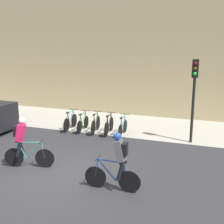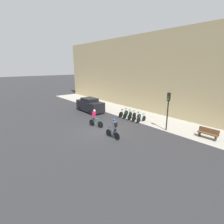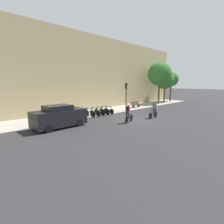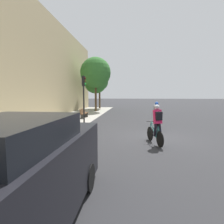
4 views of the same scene
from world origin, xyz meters
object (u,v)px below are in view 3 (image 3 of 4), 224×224
parked_bike_0 (90,113)px  parked_bike_4 (109,110)px  cyclist_pink (128,113)px  cyclist_grey (154,109)px  parked_bike_3 (104,111)px  bench (136,104)px  parked_car (59,117)px  traffic_light_pole (126,92)px  parked_bike_2 (100,112)px  parked_bike_1 (95,113)px

parked_bike_0 → parked_bike_4: parked_bike_0 is taller
cyclist_pink → cyclist_grey: 3.64m
parked_bike_3 → parked_bike_0: bearing=-180.0°
bench → parked_bike_3: bearing=-172.6°
parked_car → parked_bike_3: bearing=15.2°
cyclist_grey → traffic_light_pole: (1.64, 5.18, 1.56)m
cyclist_pink → parked_bike_3: 4.95m
cyclist_pink → parked_bike_4: size_ratio=1.12×
traffic_light_pole → parked_car: traffic_light_pole is taller
parked_bike_2 → parked_bike_4: 1.41m
parked_bike_4 → parked_bike_1: bearing=-180.0°
traffic_light_pole → bench: size_ratio=2.21×
cyclist_pink → parked_bike_1: cyclist_pink is taller
parked_bike_1 → parked_bike_3: bearing=0.1°
parked_bike_0 → parked_bike_4: (2.81, -0.00, -0.02)m
cyclist_pink → parked_car: size_ratio=0.41×
parked_bike_3 → parked_bike_4: size_ratio=1.03×
parked_bike_0 → parked_bike_3: 2.11m
parked_bike_1 → parked_bike_0: bearing=179.9°
parked_bike_3 → traffic_light_pole: (3.86, -0.03, 2.10)m
cyclist_grey → parked_bike_0: (-4.33, 5.21, -0.54)m
traffic_light_pole → parked_bike_3: bearing=179.5°
parked_car → cyclist_pink: bearing=-28.7°
cyclist_pink → traffic_light_pole: bearing=41.8°
parked_bike_2 → traffic_light_pole: 5.02m
cyclist_grey → parked_bike_0: cyclist_grey is taller
cyclist_grey → parked_bike_4: bearing=106.2°
parked_car → parked_bike_1: bearing=19.0°
cyclist_pink → parked_bike_3: cyclist_pink is taller
parked_bike_0 → traffic_light_pole: size_ratio=0.46×
parked_bike_2 → parked_car: size_ratio=0.38×
cyclist_grey → bench: bearing=50.7°
parked_bike_2 → parked_bike_1: bearing=-179.8°
cyclist_pink → bench: cyclist_pink is taller
parked_bike_4 → bench: size_ratio=0.97×
cyclist_pink → parked_bike_0: bearing=98.7°
parked_bike_3 → parked_car: (-6.69, -1.82, 0.49)m
cyclist_grey → cyclist_pink: bearing=172.2°
cyclist_grey → parked_bike_1: bearing=124.8°
parked_bike_3 → bench: size_ratio=1.00×
parked_bike_3 → bench: 7.33m
parked_car → parked_bike_0: bearing=21.7°
parked_bike_1 → parked_car: bearing=-161.0°
parked_bike_1 → parked_bike_2: size_ratio=1.01×
cyclist_pink → traffic_light_pole: size_ratio=0.49×
cyclist_grey → parked_bike_0: 6.80m
parked_bike_0 → parked_car: (-4.58, -1.82, 0.49)m
parked_bike_0 → cyclist_pink: bearing=-81.3°
cyclist_pink → bench: (8.65, 5.66, -0.48)m
parked_bike_3 → bench: parked_bike_3 is taller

